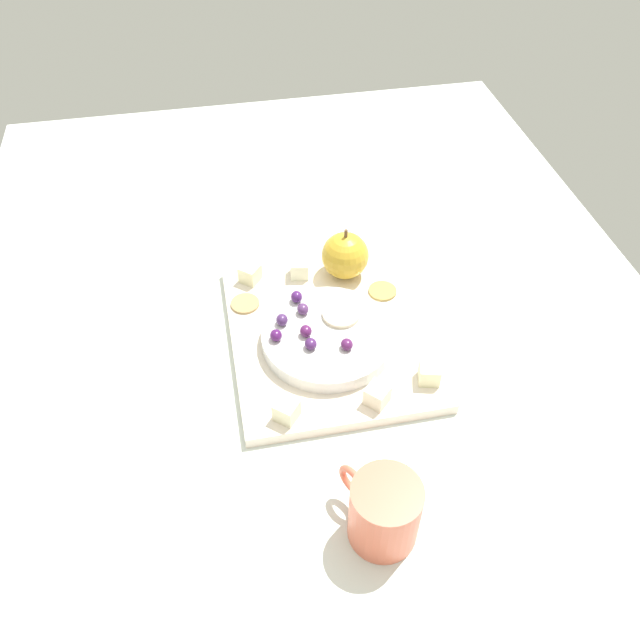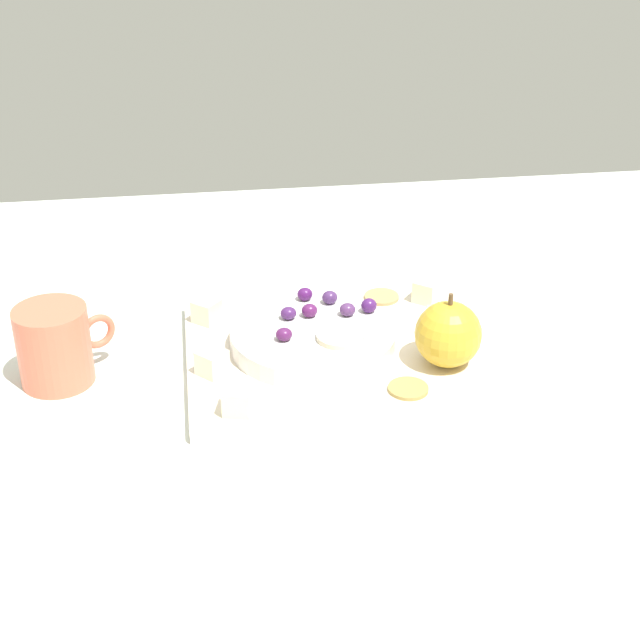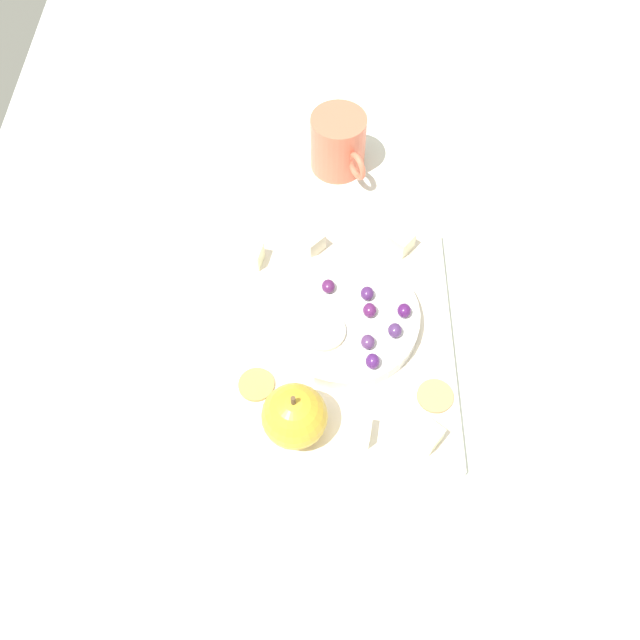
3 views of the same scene
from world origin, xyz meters
TOP-DOWN VIEW (x-y plane):
  - table at (0.00, 0.00)cm, footprint 149.39×104.58cm
  - platter at (2.32, -1.36)cm, footprint 32.47×27.31cm
  - serving_dish at (0.29, -0.75)cm, footprint 18.20×18.20cm
  - apple_whole at (13.68, -6.23)cm, footprint 7.14×7.14cm
  - apple_stem at (13.68, -6.23)cm, footprint 0.50×0.50cm
  - cheese_cube_0 at (-9.07, -12.42)cm, footprint 3.25×3.25cm
  - cheese_cube_1 at (14.57, 0.65)cm, footprint 3.07×3.07cm
  - cheese_cube_2 at (14.92, 8.16)cm, footprint 3.77×3.77cm
  - cheese_cube_3 at (-11.24, -4.84)cm, footprint 3.79×3.79cm
  - cheese_cube_4 at (-11.37, 6.76)cm, footprint 3.78×3.78cm
  - cracker_0 at (9.75, 9.61)cm, footprint 4.17×4.17cm
  - cracker_1 at (8.48, -10.88)cm, footprint 4.17×4.17cm
  - grape_0 at (0.19, 6.32)cm, footprint 1.79×1.61cm
  - grape_1 at (-2.39, 2.04)cm, footprint 1.79×1.61cm
  - grape_2 at (-0.08, 2.26)cm, footprint 1.79×1.61cm
  - grape_3 at (6.78, 2.37)cm, footprint 1.79×1.61cm
  - grape_4 at (4.25, 1.92)cm, footprint 1.79×1.61cm
  - grape_5 at (-3.39, -2.64)cm, footprint 1.79×1.61cm
  - grape_6 at (2.72, 5.10)cm, footprint 1.79×1.61cm
  - apple_slice_0 at (2.65, -3.18)cm, footprint 5.20×5.20cm
  - cup at (-27.50, -1.24)cm, footprint 10.21×7.75cm

SIDE VIEW (x-z plane):
  - table at x=0.00cm, z-range 0.00..3.36cm
  - platter at x=2.32cm, z-range 3.36..5.02cm
  - cracker_0 at x=9.75cm, z-range 5.02..5.42cm
  - cracker_1 at x=8.48cm, z-range 5.02..5.42cm
  - serving_dish at x=0.29cm, z-range 5.02..7.19cm
  - cheese_cube_0 at x=-9.07cm, z-range 5.02..7.70cm
  - cheese_cube_1 at x=14.57cm, z-range 5.02..7.70cm
  - cheese_cube_2 at x=14.92cm, z-range 5.02..7.70cm
  - cheese_cube_3 at x=-11.24cm, z-range 5.02..7.70cm
  - cheese_cube_4 at x=-11.37cm, z-range 5.02..7.70cm
  - apple_slice_0 at x=2.65cm, z-range 7.19..7.79cm
  - cup at x=-27.50cm, z-range 3.36..11.99cm
  - grape_5 at x=-3.39cm, z-range 7.19..8.63cm
  - grape_1 at x=-2.39cm, z-range 7.19..8.64cm
  - grape_4 at x=4.25cm, z-range 7.19..8.70cm
  - grape_0 at x=0.19cm, z-range 7.19..8.72cm
  - grape_2 at x=-0.08cm, z-range 7.19..8.74cm
  - grape_6 at x=2.72cm, z-range 7.19..8.75cm
  - grape_3 at x=6.78cm, z-range 7.19..8.88cm
  - apple_whole at x=13.68cm, z-range 5.02..12.17cm
  - apple_stem at x=13.68cm, z-range 12.17..13.37cm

